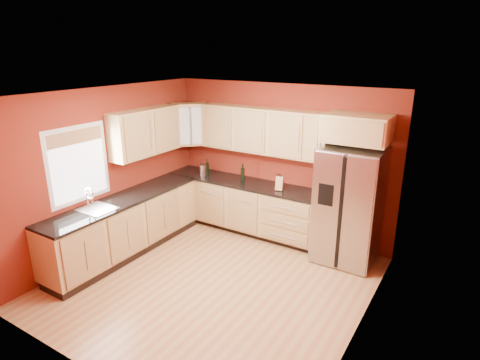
# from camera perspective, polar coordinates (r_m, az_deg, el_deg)

# --- Properties ---
(floor) EXTENTS (4.00, 4.00, 0.00)m
(floor) POSITION_cam_1_polar(r_m,az_deg,el_deg) (5.84, -3.77, -14.29)
(floor) COLOR #A56540
(floor) RESTS_ON ground
(ceiling) EXTENTS (4.00, 4.00, 0.00)m
(ceiling) POSITION_cam_1_polar(r_m,az_deg,el_deg) (4.95, -4.40, 11.97)
(ceiling) COLOR silver
(ceiling) RESTS_ON wall_back
(wall_back) EXTENTS (4.00, 0.04, 2.60)m
(wall_back) POSITION_cam_1_polar(r_m,az_deg,el_deg) (6.89, 5.65, 2.73)
(wall_back) COLOR maroon
(wall_back) RESTS_ON floor
(wall_front) EXTENTS (4.00, 0.04, 2.60)m
(wall_front) POSITION_cam_1_polar(r_m,az_deg,el_deg) (3.96, -21.44, -10.82)
(wall_front) COLOR maroon
(wall_front) RESTS_ON floor
(wall_left) EXTENTS (0.04, 4.00, 2.60)m
(wall_left) POSITION_cam_1_polar(r_m,az_deg,el_deg) (6.57, -18.40, 1.07)
(wall_left) COLOR maroon
(wall_left) RESTS_ON floor
(wall_right) EXTENTS (0.04, 4.00, 2.60)m
(wall_right) POSITION_cam_1_polar(r_m,az_deg,el_deg) (4.48, 17.41, -6.90)
(wall_right) COLOR maroon
(wall_right) RESTS_ON floor
(base_cabinets_back) EXTENTS (2.90, 0.60, 0.88)m
(base_cabinets_back) POSITION_cam_1_polar(r_m,az_deg,el_deg) (7.17, 0.42, -3.82)
(base_cabinets_back) COLOR tan
(base_cabinets_back) RESTS_ON floor
(base_cabinets_left) EXTENTS (0.60, 2.80, 0.88)m
(base_cabinets_left) POSITION_cam_1_polar(r_m,az_deg,el_deg) (6.65, -15.97, -6.41)
(base_cabinets_left) COLOR tan
(base_cabinets_left) RESTS_ON floor
(countertop_back) EXTENTS (2.90, 0.62, 0.04)m
(countertop_back) POSITION_cam_1_polar(r_m,az_deg,el_deg) (7.00, 0.39, -0.36)
(countertop_back) COLOR black
(countertop_back) RESTS_ON base_cabinets_back
(countertop_left) EXTENTS (0.62, 2.80, 0.04)m
(countertop_left) POSITION_cam_1_polar(r_m,az_deg,el_deg) (6.47, -16.26, -2.73)
(countertop_left) COLOR black
(countertop_left) RESTS_ON base_cabinets_left
(upper_cabinets_back) EXTENTS (2.30, 0.33, 0.75)m
(upper_cabinets_back) POSITION_cam_1_polar(r_m,az_deg,el_deg) (6.74, 3.25, 7.02)
(upper_cabinets_back) COLOR tan
(upper_cabinets_back) RESTS_ON wall_back
(upper_cabinets_left) EXTENTS (0.33, 1.35, 0.75)m
(upper_cabinets_left) POSITION_cam_1_polar(r_m,az_deg,el_deg) (6.80, -13.29, 6.66)
(upper_cabinets_left) COLOR tan
(upper_cabinets_left) RESTS_ON wall_left
(corner_upper_cabinet) EXTENTS (0.67, 0.67, 0.75)m
(corner_upper_cabinet) POSITION_cam_1_polar(r_m,az_deg,el_deg) (7.38, -7.20, 7.90)
(corner_upper_cabinet) COLOR tan
(corner_upper_cabinet) RESTS_ON wall_back
(over_fridge_cabinet) EXTENTS (0.92, 0.60, 0.40)m
(over_fridge_cabinet) POSITION_cam_1_polar(r_m,az_deg,el_deg) (5.99, 16.32, 7.07)
(over_fridge_cabinet) COLOR tan
(over_fridge_cabinet) RESTS_ON wall_back
(refrigerator) EXTENTS (0.90, 0.75, 1.78)m
(refrigerator) POSITION_cam_1_polar(r_m,az_deg,el_deg) (6.24, 15.19, -3.53)
(refrigerator) COLOR silver
(refrigerator) RESTS_ON floor
(window) EXTENTS (0.03, 0.90, 1.00)m
(window) POSITION_cam_1_polar(r_m,az_deg,el_deg) (6.20, -22.00, 2.06)
(window) COLOR white
(window) RESTS_ON wall_left
(sink_faucet) EXTENTS (0.50, 0.42, 0.30)m
(sink_faucet) POSITION_cam_1_polar(r_m,az_deg,el_deg) (6.12, -19.83, -2.63)
(sink_faucet) COLOR silver
(sink_faucet) RESTS_ON countertop_left
(canister_left) EXTENTS (0.15, 0.15, 0.18)m
(canister_left) POSITION_cam_1_polar(r_m,az_deg,el_deg) (7.47, -5.15, 1.67)
(canister_left) COLOR silver
(canister_left) RESTS_ON countertop_back
(canister_right) EXTENTS (0.13, 0.13, 0.20)m
(canister_right) POSITION_cam_1_polar(r_m,az_deg,el_deg) (7.34, -5.30, 1.44)
(canister_right) COLOR silver
(canister_right) RESTS_ON countertop_back
(wine_bottle_a) EXTENTS (0.07, 0.07, 0.29)m
(wine_bottle_a) POSITION_cam_1_polar(r_m,az_deg,el_deg) (7.39, -4.69, 1.93)
(wine_bottle_a) COLOR black
(wine_bottle_a) RESTS_ON countertop_back
(wine_bottle_b) EXTENTS (0.09, 0.09, 0.31)m
(wine_bottle_b) POSITION_cam_1_polar(r_m,az_deg,el_deg) (7.00, 0.38, 1.14)
(wine_bottle_b) COLOR black
(wine_bottle_b) RESTS_ON countertop_back
(knife_block) EXTENTS (0.14, 0.13, 0.23)m
(knife_block) POSITION_cam_1_polar(r_m,az_deg,el_deg) (6.58, 5.65, -0.46)
(knife_block) COLOR tan
(knife_block) RESTS_ON countertop_back
(soap_dispenser) EXTENTS (0.09, 0.09, 0.21)m
(soap_dispenser) POSITION_cam_1_polar(r_m,az_deg,el_deg) (6.39, 10.73, -1.35)
(soap_dispenser) COLOR white
(soap_dispenser) RESTS_ON countertop_back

